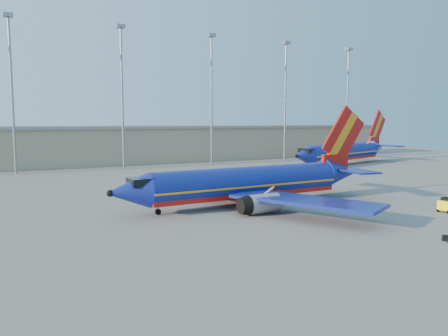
# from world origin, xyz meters

# --- Properties ---
(ground) EXTENTS (220.00, 220.00, 0.00)m
(ground) POSITION_xyz_m (0.00, 0.00, 0.00)
(ground) COLOR slate
(ground) RESTS_ON ground
(terminal_building) EXTENTS (122.00, 16.00, 8.50)m
(terminal_building) POSITION_xyz_m (10.00, 58.00, 4.32)
(terminal_building) COLOR gray
(terminal_building) RESTS_ON ground
(light_mast_row) EXTENTS (101.60, 1.60, 28.65)m
(light_mast_row) POSITION_xyz_m (5.00, 46.00, 17.55)
(light_mast_row) COLOR gray
(light_mast_row) RESTS_ON ground
(aircraft_main) EXTENTS (34.48, 33.17, 11.67)m
(aircraft_main) POSITION_xyz_m (-1.89, 0.70, 2.49)
(aircraft_main) COLOR navy
(aircraft_main) RESTS_ON ground
(aircraft_second) EXTENTS (35.81, 17.94, 12.44)m
(aircraft_second) POSITION_xyz_m (40.72, 31.21, 2.85)
(aircraft_second) COLOR navy
(aircraft_second) RESTS_ON ground
(baggage_tug) EXTENTS (2.29, 1.58, 1.53)m
(baggage_tug) POSITION_xyz_m (14.45, -12.58, 0.80)
(baggage_tug) COLOR #FCF416
(baggage_tug) RESTS_ON ground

